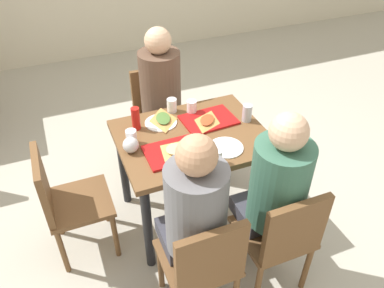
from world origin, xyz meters
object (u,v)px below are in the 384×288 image
chair_near_right (282,235)px  tray_red_near (174,152)px  main_table (192,149)px  person_in_red (193,213)px  chair_far_side (158,111)px  plastic_cup_b (216,157)px  plastic_cup_c (131,137)px  plastic_cup_a (172,105)px  chair_near_left (203,263)px  plastic_cup_d (192,107)px  foil_bundle (131,145)px  paper_plate_center (161,123)px  pizza_slice_b (207,121)px  condiment_bottle (136,119)px  chair_left_end (64,199)px  paper_plate_near_edge (226,148)px  pizza_slice_a (175,149)px  pizza_slice_c (163,119)px  soda_can (247,113)px  person_far_side (162,93)px  tray_red_far (209,120)px

chair_near_right → tray_red_near: (-0.41, 0.63, 0.27)m
main_table → person_in_red: bearing=-111.3°
chair_far_side → tray_red_near: bearing=-100.7°
plastic_cup_b → plastic_cup_c: (-0.41, 0.38, 0.00)m
plastic_cup_a → plastic_cup_c: bearing=-143.9°
person_in_red → chair_near_left: bearing=-90.0°
plastic_cup_d → foil_bundle: size_ratio=1.00×
plastic_cup_b → chair_far_side: bearing=91.3°
paper_plate_center → main_table: bearing=-55.1°
pizza_slice_b → condiment_bottle: bearing=165.1°
main_table → condiment_bottle: bearing=146.5°
chair_left_end → paper_plate_near_edge: bearing=-11.6°
person_in_red → pizza_slice_a: bearing=81.2°
pizza_slice_a → plastic_cup_d: (0.26, 0.38, 0.03)m
chair_near_right → chair_left_end: (-1.11, 0.76, 0.00)m
pizza_slice_c → soda_can: (0.54, -0.21, 0.04)m
chair_near_left → pizza_slice_b: bearing=65.4°
pizza_slice_b → condiment_bottle: (-0.46, 0.12, 0.06)m
main_table → chair_near_left: chair_near_left is taller
main_table → condiment_bottle: condiment_bottle is taller
pizza_slice_b → foil_bundle: foil_bundle is taller
paper_plate_center → chair_left_end: bearing=-163.9°
person_in_red → tray_red_near: (0.07, 0.49, 0.02)m
person_in_red → paper_plate_near_edge: (0.39, 0.42, 0.02)m
chair_far_side → plastic_cup_b: 1.13m
plastic_cup_d → soda_can: (0.32, -0.23, 0.01)m
chair_left_end → soda_can: size_ratio=6.80×
chair_near_right → foil_bundle: 1.04m
person_far_side → tray_red_far: size_ratio=3.44×
tray_red_far → pizza_slice_b: bearing=-131.2°
chair_far_side → paper_plate_near_edge: size_ratio=3.77×
foil_bundle → plastic_cup_b: bearing=-34.8°
chair_far_side → plastic_cup_c: (-0.39, -0.71, 0.31)m
paper_plate_near_edge → pizza_slice_c: 0.51m
paper_plate_near_edge → plastic_cup_b: size_ratio=2.20×
foil_bundle → chair_far_side: bearing=62.2°
plastic_cup_c → plastic_cup_d: size_ratio=1.00×
chair_left_end → tray_red_far: 1.08m
pizza_slice_b → plastic_cup_d: 0.17m
paper_plate_center → plastic_cup_d: size_ratio=2.20×
tray_red_far → pizza_slice_b: pizza_slice_b is taller
chair_near_right → plastic_cup_d: 1.07m
paper_plate_center → foil_bundle: (-0.27, -0.23, 0.05)m
paper_plate_center → condiment_bottle: condiment_bottle is taller
plastic_cup_d → paper_plate_center: bearing=-171.1°
plastic_cup_c → plastic_cup_b: bearing=-42.6°
chair_near_right → chair_far_side: 1.55m
chair_near_right → soda_can: bearing=77.7°
condiment_bottle → tray_red_far: bearing=-11.0°
plastic_cup_b → foil_bundle: bearing=145.2°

